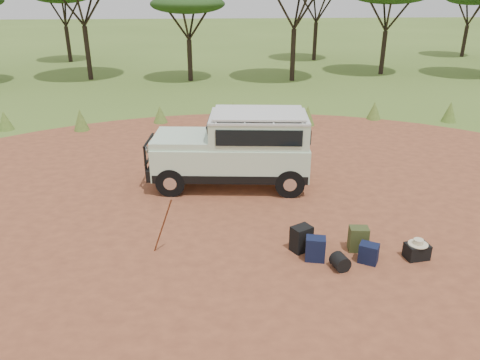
{
  "coord_description": "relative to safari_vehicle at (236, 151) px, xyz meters",
  "views": [
    {
      "loc": [
        -1.02,
        -9.8,
        5.38
      ],
      "look_at": [
        -0.3,
        0.5,
        1.0
      ],
      "focal_mm": 35.0,
      "sensor_mm": 36.0,
      "label": 1
    }
  ],
  "objects": [
    {
      "name": "dirt_clearing",
      "position": [
        0.26,
        -2.51,
        -1.03
      ],
      "size": [
        23.0,
        23.0,
        0.01
      ],
      "primitive_type": "cylinder",
      "color": "#995232",
      "rests_on": "ground"
    },
    {
      "name": "backpack_olive",
      "position": [
        2.4,
        -3.74,
        -0.76
      ],
      "size": [
        0.43,
        0.33,
        0.56
      ],
      "primitive_type": "cube",
      "rotation": [
        0.0,
        0.0,
        -0.1
      ],
      "color": "#3D4922",
      "rests_on": "ground"
    },
    {
      "name": "grass_fringe",
      "position": [
        0.38,
        6.16,
        -0.63
      ],
      "size": [
        36.6,
        1.6,
        0.9
      ],
      "color": "#4E6C26",
      "rests_on": "ground"
    },
    {
      "name": "ground",
      "position": [
        0.26,
        -2.51,
        -1.04
      ],
      "size": [
        140.0,
        140.0,
        0.0
      ],
      "primitive_type": "plane",
      "color": "#4E6C26",
      "rests_on": "ground"
    },
    {
      "name": "stuff_sack",
      "position": [
        1.83,
        -4.43,
        -0.87
      ],
      "size": [
        0.4,
        0.4,
        0.33
      ],
      "primitive_type": "cylinder",
      "rotation": [
        1.57,
        0.0,
        0.26
      ],
      "color": "black",
      "rests_on": "ground"
    },
    {
      "name": "safari_hat",
      "position": [
        3.54,
        -4.15,
        -0.66
      ],
      "size": [
        0.41,
        0.41,
        0.12
      ],
      "color": "beige",
      "rests_on": "hard_case"
    },
    {
      "name": "safari_vehicle",
      "position": [
        0.0,
        0.0,
        0.0
      ],
      "size": [
        4.58,
        2.17,
        2.15
      ],
      "rotation": [
        0.0,
        0.0,
        -0.09
      ],
      "color": "silver",
      "rests_on": "ground"
    },
    {
      "name": "hard_case",
      "position": [
        3.54,
        -4.15,
        -0.87
      ],
      "size": [
        0.52,
        0.41,
        0.34
      ],
      "primitive_type": "cube",
      "rotation": [
        0.0,
        0.0,
        0.16
      ],
      "color": "black",
      "rests_on": "ground"
    },
    {
      "name": "backpack_black",
      "position": [
        1.17,
        -3.66,
        -0.75
      ],
      "size": [
        0.52,
        0.48,
        0.58
      ],
      "primitive_type": "cube",
      "rotation": [
        0.0,
        0.0,
        0.52
      ],
      "color": "black",
      "rests_on": "ground"
    },
    {
      "name": "backpack_navy",
      "position": [
        1.4,
        -4.06,
        -0.77
      ],
      "size": [
        0.46,
        0.37,
        0.53
      ],
      "primitive_type": "cube",
      "rotation": [
        0.0,
        0.0,
        -0.21
      ],
      "color": "#101935",
      "rests_on": "ground"
    },
    {
      "name": "walking_staff",
      "position": [
        -1.77,
        -3.56,
        -0.38
      ],
      "size": [
        0.49,
        0.23,
        1.31
      ],
      "primitive_type": "cylinder",
      "rotation": [
        0.36,
        0.0,
        1.18
      ],
      "color": "brown",
      "rests_on": "ground"
    },
    {
      "name": "duffel_navy",
      "position": [
        2.48,
        -4.22,
        -0.83
      ],
      "size": [
        0.47,
        0.43,
        0.43
      ],
      "primitive_type": "cube",
      "rotation": [
        0.0,
        0.0,
        -0.53
      ],
      "color": "#101935",
      "rests_on": "ground"
    }
  ]
}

